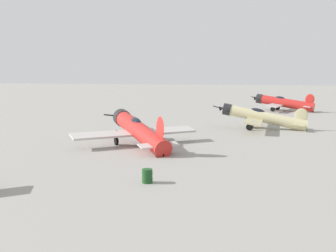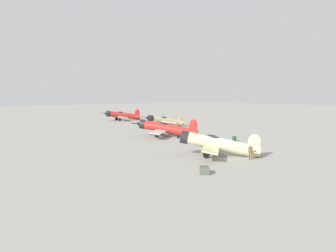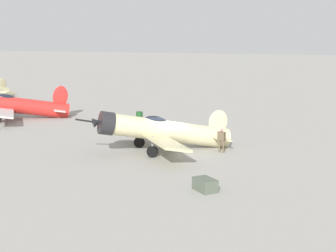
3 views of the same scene
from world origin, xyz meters
name	(u,v)px [view 2 (image 2 of 3)]	position (x,y,z in m)	size (l,w,h in m)	color
ground_plane	(221,156)	(0.00, 0.00, 0.00)	(400.00, 400.00, 0.00)	gray
airplane_foreground	(217,144)	(0.39, 0.33, 1.49)	(9.56, 9.44, 3.25)	beige
airplane_mid_apron	(166,129)	(19.43, -7.66, 1.43)	(9.96, 10.50, 3.48)	red
airplane_far_line	(165,121)	(33.10, -18.76, 1.45)	(11.81, 11.19, 3.11)	beige
airplane_outer_stand	(122,115)	(56.85, -22.70, 1.45)	(10.32, 10.66, 3.14)	red
ground_crew_mechanic	(250,151)	(-3.74, -0.79, 1.05)	(0.66, 0.32, 1.73)	brown
equipment_crate	(205,170)	(-5.36, 8.46, 0.34)	(1.57, 1.53, 0.68)	#4C5647
fuel_drum	(234,139)	(7.45, -11.65, 0.43)	(0.68, 0.68, 0.85)	#19471E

